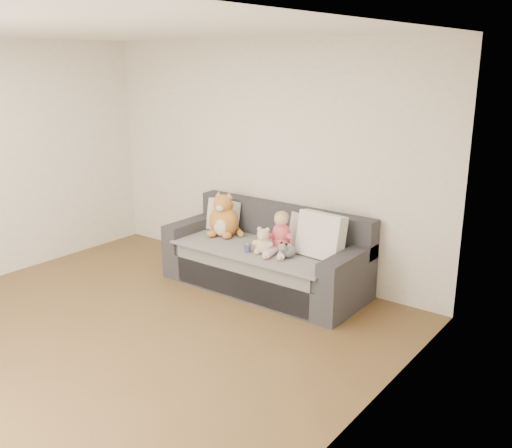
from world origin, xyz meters
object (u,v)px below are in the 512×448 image
(sippy_cup, at_px, (248,247))
(plush_cat, at_px, (224,219))
(sofa, at_px, (267,259))
(teddy_bear, at_px, (263,243))
(toddler, at_px, (280,235))

(sippy_cup, bearing_deg, plush_cat, 152.45)
(sippy_cup, bearing_deg, sofa, 87.15)
(teddy_bear, height_order, sippy_cup, teddy_bear)
(teddy_bear, relative_size, sippy_cup, 2.62)
(toddler, distance_m, plush_cat, 0.84)
(sofa, distance_m, toddler, 0.43)
(toddler, xyz_separation_m, teddy_bear, (-0.11, -0.15, -0.07))
(plush_cat, relative_size, teddy_bear, 1.86)
(sofa, relative_size, toddler, 5.01)
(teddy_bear, distance_m, sippy_cup, 0.17)
(teddy_bear, xyz_separation_m, sippy_cup, (-0.15, -0.06, -0.06))
(plush_cat, distance_m, sippy_cup, 0.67)
(toddler, bearing_deg, sippy_cup, -160.06)
(plush_cat, bearing_deg, sippy_cup, -45.12)
(sofa, xyz_separation_m, teddy_bear, (0.13, -0.25, 0.28))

